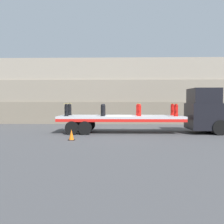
% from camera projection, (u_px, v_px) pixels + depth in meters
% --- Properties ---
extents(ground_plane, '(120.00, 120.00, 0.00)m').
position_uv_depth(ground_plane, '(121.00, 133.00, 17.74)').
color(ground_plane, '#474749').
extents(rock_cliff, '(60.00, 3.30, 6.56)m').
position_uv_depth(rock_cliff, '(120.00, 91.00, 25.97)').
color(rock_cliff, '#706656').
rests_on(rock_cliff, ground_plane).
extents(truck_cab, '(2.59, 2.59, 3.14)m').
position_uv_depth(truck_cab, '(208.00, 111.00, 17.52)').
color(truck_cab, black).
rests_on(truck_cab, ground_plane).
extents(flatbed_trailer, '(8.73, 2.64, 1.22)m').
position_uv_depth(flatbed_trailer, '(112.00, 119.00, 17.72)').
color(flatbed_trailer, '#B2B2B7').
rests_on(flatbed_trailer, ground_plane).
extents(fire_hydrant_black_near_0, '(0.33, 0.51, 0.85)m').
position_uv_depth(fire_hydrant_black_near_0, '(66.00, 110.00, 17.22)').
color(fire_hydrant_black_near_0, black).
rests_on(fire_hydrant_black_near_0, flatbed_trailer).
extents(fire_hydrant_black_far_0, '(0.33, 0.51, 0.85)m').
position_uv_depth(fire_hydrant_black_far_0, '(70.00, 110.00, 18.34)').
color(fire_hydrant_black_far_0, black).
rests_on(fire_hydrant_black_far_0, flatbed_trailer).
extents(fire_hydrant_black_near_1, '(0.33, 0.51, 0.85)m').
position_uv_depth(fire_hydrant_black_near_1, '(103.00, 110.00, 17.15)').
color(fire_hydrant_black_near_1, black).
rests_on(fire_hydrant_black_near_1, flatbed_trailer).
extents(fire_hydrant_black_far_1, '(0.33, 0.51, 0.85)m').
position_uv_depth(fire_hydrant_black_far_1, '(104.00, 110.00, 18.27)').
color(fire_hydrant_black_far_1, black).
rests_on(fire_hydrant_black_far_1, flatbed_trailer).
extents(fire_hydrant_red_near_2, '(0.33, 0.51, 0.85)m').
position_uv_depth(fire_hydrant_red_near_2, '(139.00, 110.00, 17.08)').
color(fire_hydrant_red_near_2, red).
rests_on(fire_hydrant_red_near_2, flatbed_trailer).
extents(fire_hydrant_red_far_2, '(0.33, 0.51, 0.85)m').
position_uv_depth(fire_hydrant_red_far_2, '(138.00, 110.00, 18.20)').
color(fire_hydrant_red_far_2, red).
rests_on(fire_hydrant_red_far_2, flatbed_trailer).
extents(fire_hydrant_red_near_3, '(0.33, 0.51, 0.85)m').
position_uv_depth(fire_hydrant_red_near_3, '(176.00, 110.00, 17.02)').
color(fire_hydrant_red_near_3, red).
rests_on(fire_hydrant_red_near_3, flatbed_trailer).
extents(fire_hydrant_red_far_3, '(0.33, 0.51, 0.85)m').
position_uv_depth(fire_hydrant_red_far_3, '(172.00, 110.00, 18.13)').
color(fire_hydrant_red_far_3, red).
rests_on(fire_hydrant_red_far_3, flatbed_trailer).
extents(cargo_strap_rear, '(0.05, 2.75, 0.01)m').
position_uv_depth(cargo_strap_rear, '(68.00, 104.00, 17.76)').
color(cargo_strap_rear, yellow).
rests_on(cargo_strap_rear, fire_hydrant_black_near_0).
extents(cargo_strap_middle, '(0.05, 2.75, 0.01)m').
position_uv_depth(cargo_strap_middle, '(139.00, 104.00, 17.62)').
color(cargo_strap_middle, yellow).
rests_on(cargo_strap_middle, fire_hydrant_red_near_2).
extents(cargo_strap_front, '(0.05, 2.75, 0.01)m').
position_uv_depth(cargo_strap_front, '(174.00, 104.00, 17.56)').
color(cargo_strap_front, yellow).
rests_on(cargo_strap_front, fire_hydrant_red_near_3).
extents(traffic_cone, '(0.37, 0.37, 0.62)m').
position_uv_depth(traffic_cone, '(71.00, 135.00, 14.30)').
color(traffic_cone, black).
rests_on(traffic_cone, ground_plane).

